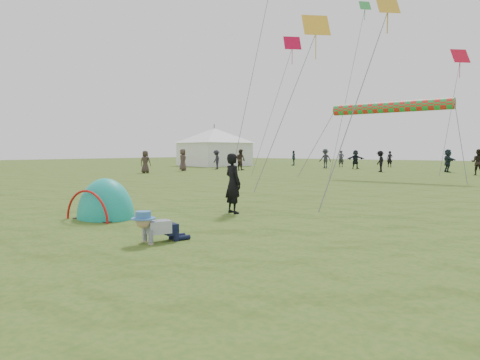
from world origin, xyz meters
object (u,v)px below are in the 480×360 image
Objects in this scene: crawling_toddler at (155,226)px; popup_tent at (106,218)px; standing_adult at (233,183)px; event_marquee at (214,146)px.

crawling_toddler is 0.40× the size of popup_tent.
event_marquee is at bearing -29.37° from standing_adult.
standing_adult is 34.78m from event_marquee.
standing_adult is at bearing 47.10° from popup_tent.
crawling_toddler is 0.49× the size of standing_adult.
standing_adult is at bearing 125.71° from crawling_toddler.
popup_tent is 3.33m from standing_adult.
standing_adult is (1.96, 2.57, 0.80)m from popup_tent.
popup_tent reaches higher than crawling_toddler.
event_marquee is (-24.54, 29.36, 1.85)m from crawling_toddler.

